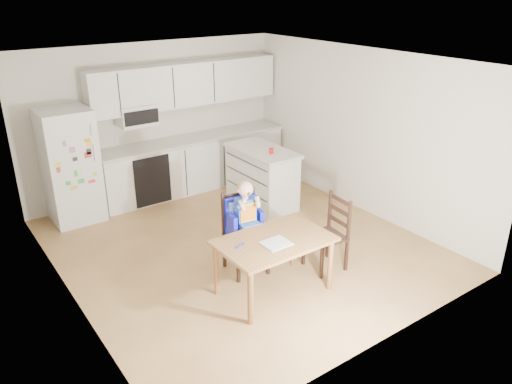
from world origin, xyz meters
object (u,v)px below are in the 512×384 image
object	(u,v)px
red_cup	(271,151)
chair_side	(332,228)
kitchen_island	(262,176)
dining_table	(274,247)
refrigerator	(70,166)
chair_booster	(244,217)

from	to	relation	value
red_cup	chair_side	size ratio (longest dim) A/B	0.09
kitchen_island	dining_table	world-z (taller)	kitchen_island
refrigerator	chair_side	xyz separation A→B (m)	(2.20, -3.27, -0.31)
kitchen_island	chair_side	world-z (taller)	chair_side
refrigerator	dining_table	xyz separation A→B (m)	(1.26, -3.31, -0.26)
dining_table	chair_booster	xyz separation A→B (m)	(0.01, 0.62, 0.13)
chair_booster	chair_side	xyz separation A→B (m)	(0.94, -0.58, -0.19)
red_cup	chair_side	bearing A→B (deg)	-102.76
kitchen_island	chair_booster	distance (m)	2.04
kitchen_island	chair_booster	world-z (taller)	chair_booster
dining_table	chair_booster	size ratio (longest dim) A/B	1.07
chair_booster	dining_table	bearing A→B (deg)	-82.78
dining_table	chair_booster	distance (m)	0.63
refrigerator	chair_booster	xyz separation A→B (m)	(1.26, -2.69, -0.13)
dining_table	chair_side	xyz separation A→B (m)	(0.94, 0.04, -0.06)
kitchen_island	chair_side	xyz separation A→B (m)	(-0.43, -2.08, 0.06)
refrigerator	kitchen_island	size ratio (longest dim) A/B	1.34
kitchen_island	dining_table	bearing A→B (deg)	-122.97
red_cup	chair_booster	xyz separation A→B (m)	(-1.35, -1.23, -0.25)
refrigerator	chair_side	world-z (taller)	refrigerator
red_cup	dining_table	xyz separation A→B (m)	(-1.36, -1.85, -0.38)
kitchen_island	chair_side	bearing A→B (deg)	-101.65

